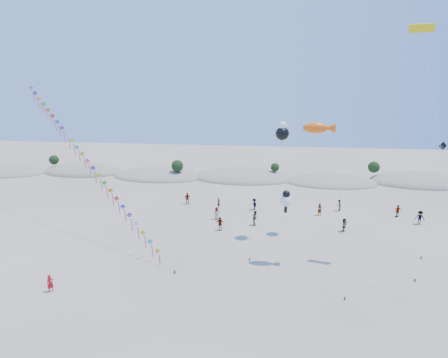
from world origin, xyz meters
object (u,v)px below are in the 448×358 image
at_px(kite_train, 86,159).
at_px(flyer_foreground, 50,283).
at_px(fish_kite, 319,128).
at_px(parafoil_kite, 423,34).

distance_m(kite_train, flyer_foreground, 15.98).
distance_m(fish_kite, flyer_foreground, 28.18).
height_order(kite_train, flyer_foreground, kite_train).
xyz_separation_m(kite_train, parafoil_kite, (34.83, -2.83, 13.05)).
relative_size(parafoil_kite, flyer_foreground, 14.56).
bearing_deg(fish_kite, flyer_foreground, -159.15).
bearing_deg(parafoil_kite, kite_train, 175.36).
bearing_deg(parafoil_kite, flyer_foreground, -161.78).
xyz_separation_m(kite_train, flyer_foreground, (2.56, -13.45, -8.24)).
bearing_deg(flyer_foreground, fish_kite, -30.60).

